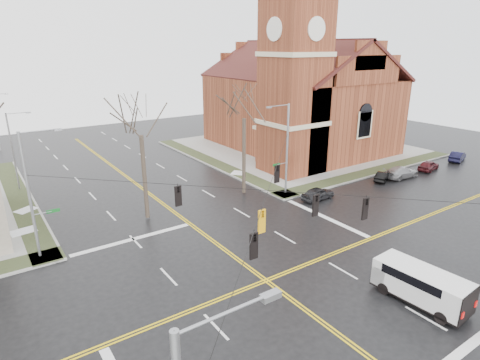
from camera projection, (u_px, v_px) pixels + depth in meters
ground at (266, 281)px, 25.86m from camera, size 120.00×120.00×0.00m
sidewalks at (266, 279)px, 25.84m from camera, size 80.00×80.00×0.17m
road_markings at (266, 280)px, 25.86m from camera, size 100.00×100.00×0.01m
church at (298, 90)px, 55.81m from camera, size 24.28×27.48×27.50m
signal_pole_ne at (286, 147)px, 39.34m from camera, size 2.75×0.22×9.00m
signal_pole_nw at (32, 192)px, 27.19m from camera, size 2.75×0.22×9.00m
span_wires at (268, 190)px, 23.88m from camera, size 23.02×23.02×0.03m
traffic_signals at (275, 206)px, 23.60m from camera, size 8.21×8.26×1.30m
streetlight_north_a at (14, 149)px, 40.59m from camera, size 2.30×0.20×8.00m
cargo_van at (418, 282)px, 23.53m from camera, size 2.47×5.56×2.06m
parked_car_a at (318, 194)px, 39.24m from camera, size 3.75×1.70×1.25m
parked_car_b at (383, 176)px, 44.71m from camera, size 3.42×2.28×1.06m
parked_car_c at (401, 172)px, 45.74m from camera, size 4.63×2.04×1.32m
parked_car_d at (429, 165)px, 48.46m from camera, size 3.86×2.12×1.24m
parked_car_e at (457, 156)px, 52.36m from camera, size 4.19×2.46×1.30m
tree_nw_near at (141, 129)px, 32.55m from camera, size 4.00×4.00×10.94m
tree_ne at (244, 113)px, 38.35m from camera, size 4.00×4.00×11.38m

